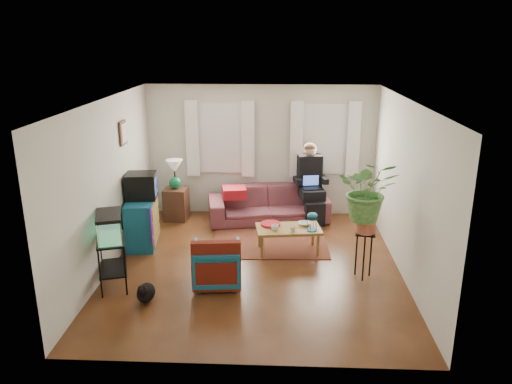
{
  "coord_description": "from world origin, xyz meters",
  "views": [
    {
      "loc": [
        0.35,
        -7.19,
        3.49
      ],
      "look_at": [
        0.0,
        0.4,
        1.1
      ],
      "focal_mm": 35.0,
      "sensor_mm": 36.0,
      "label": 1
    }
  ],
  "objects_px": {
    "coffee_table": "(288,240)",
    "plant_stand": "(364,255)",
    "dresser": "(142,222)",
    "sofa": "(268,199)",
    "aquarium_stand": "(113,263)",
    "side_table": "(176,204)",
    "armchair": "(217,262)"
  },
  "relations": [
    {
      "from": "sofa",
      "to": "side_table",
      "type": "distance_m",
      "value": 1.82
    },
    {
      "from": "armchair",
      "to": "coffee_table",
      "type": "xyz_separation_m",
      "value": [
        1.06,
        1.17,
        -0.12
      ]
    },
    {
      "from": "aquarium_stand",
      "to": "dresser",
      "type": "bearing_deg",
      "value": 71.98
    },
    {
      "from": "dresser",
      "to": "plant_stand",
      "type": "height_order",
      "value": "dresser"
    },
    {
      "from": "sofa",
      "to": "aquarium_stand",
      "type": "distance_m",
      "value": 3.57
    },
    {
      "from": "side_table",
      "to": "dresser",
      "type": "relative_size",
      "value": 0.7
    },
    {
      "from": "sofa",
      "to": "plant_stand",
      "type": "bearing_deg",
      "value": -68.1
    },
    {
      "from": "side_table",
      "to": "coffee_table",
      "type": "relative_size",
      "value": 0.6
    },
    {
      "from": "side_table",
      "to": "coffee_table",
      "type": "bearing_deg",
      "value": -34.06
    },
    {
      "from": "dresser",
      "to": "aquarium_stand",
      "type": "bearing_deg",
      "value": -97.33
    },
    {
      "from": "sofa",
      "to": "aquarium_stand",
      "type": "bearing_deg",
      "value": -137.45
    },
    {
      "from": "dresser",
      "to": "aquarium_stand",
      "type": "xyz_separation_m",
      "value": [
        -0.01,
        -1.55,
        -0.04
      ]
    },
    {
      "from": "armchair",
      "to": "plant_stand",
      "type": "distance_m",
      "value": 2.19
    },
    {
      "from": "sofa",
      "to": "armchair",
      "type": "bearing_deg",
      "value": -114.5
    },
    {
      "from": "coffee_table",
      "to": "plant_stand",
      "type": "bearing_deg",
      "value": -45.21
    },
    {
      "from": "sofa",
      "to": "armchair",
      "type": "xyz_separation_m",
      "value": [
        -0.69,
        -2.68,
        -0.11
      ]
    },
    {
      "from": "armchair",
      "to": "sofa",
      "type": "bearing_deg",
      "value": -109.89
    },
    {
      "from": "plant_stand",
      "to": "aquarium_stand",
      "type": "bearing_deg",
      "value": -172.55
    },
    {
      "from": "coffee_table",
      "to": "plant_stand",
      "type": "distance_m",
      "value": 1.41
    },
    {
      "from": "side_table",
      "to": "aquarium_stand",
      "type": "distance_m",
      "value": 2.83
    },
    {
      "from": "aquarium_stand",
      "to": "side_table",
      "type": "bearing_deg",
      "value": 65.26
    },
    {
      "from": "aquarium_stand",
      "to": "armchair",
      "type": "relative_size",
      "value": 1.08
    },
    {
      "from": "side_table",
      "to": "dresser",
      "type": "xyz_separation_m",
      "value": [
        -0.34,
        -1.26,
        0.09
      ]
    },
    {
      "from": "side_table",
      "to": "plant_stand",
      "type": "distance_m",
      "value": 4.04
    },
    {
      "from": "aquarium_stand",
      "to": "sofa",
      "type": "bearing_deg",
      "value": 35.01
    },
    {
      "from": "side_table",
      "to": "armchair",
      "type": "xyz_separation_m",
      "value": [
        1.13,
        -2.65,
        0.02
      ]
    },
    {
      "from": "coffee_table",
      "to": "aquarium_stand",
      "type": "bearing_deg",
      "value": -159.56
    },
    {
      "from": "sofa",
      "to": "plant_stand",
      "type": "height_order",
      "value": "sofa"
    },
    {
      "from": "dresser",
      "to": "plant_stand",
      "type": "distance_m",
      "value": 3.79
    },
    {
      "from": "sofa",
      "to": "dresser",
      "type": "bearing_deg",
      "value": -159.27
    },
    {
      "from": "side_table",
      "to": "aquarium_stand",
      "type": "bearing_deg",
      "value": -97.09
    },
    {
      "from": "side_table",
      "to": "dresser",
      "type": "bearing_deg",
      "value": -105.08
    }
  ]
}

